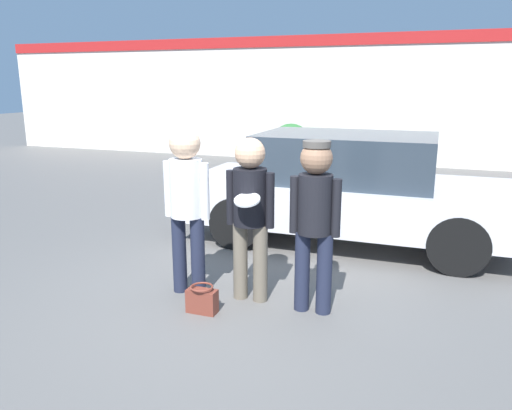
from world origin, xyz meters
The scene contains 8 objects.
ground_plane centered at (0.00, 0.00, 0.00)m, with size 56.00×56.00×0.00m, color #5B5956.
storefront_building centered at (0.00, 9.51, 1.77)m, with size 24.00×0.22×3.48m.
person_left centered at (-0.54, -0.10, 1.06)m, with size 0.51×0.34×1.77m.
person_middle_with_frisbee centered at (0.14, -0.03, 1.01)m, with size 0.51×0.54×1.69m.
person_right centered at (0.82, -0.09, 1.01)m, with size 0.49×0.32×1.69m.
parked_car_near centered at (0.75, 2.27, 0.77)m, with size 4.53×1.85×1.53m.
shrub centered at (-1.97, 8.77, 0.56)m, with size 1.11×1.11×1.11m.
handbag centered at (-0.19, -0.49, 0.13)m, with size 0.30×0.23×0.28m.
Camera 1 is at (1.86, -4.57, 2.21)m, focal length 35.00 mm.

